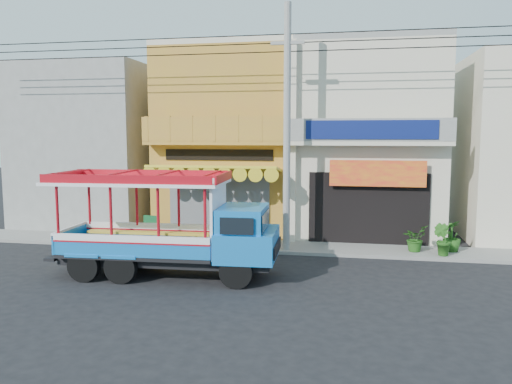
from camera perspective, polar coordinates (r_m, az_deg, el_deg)
ground at (r=15.40m, az=5.68°, el=-9.92°), size 90.00×90.00×0.00m
sidewalk at (r=19.25m, az=6.69°, el=-6.40°), size 30.00×2.00×0.12m
shophouse_left at (r=23.28m, az=-2.43°, el=5.92°), size 6.00×7.50×8.24m
shophouse_right at (r=22.71m, az=12.57°, el=5.75°), size 6.00×6.75×8.24m
party_pilaster at (r=19.70m, az=4.10°, el=5.49°), size 0.35×0.30×8.00m
filler_building_left at (r=25.80m, az=-17.80°, el=4.99°), size 6.00×6.00×7.60m
utility_pole at (r=18.15m, az=4.04°, el=8.66°), size 28.00×0.26×9.00m
songthaew_truck at (r=15.43m, az=-8.42°, el=-4.00°), size 6.99×2.57×3.22m
green_sign at (r=20.78m, az=-11.92°, el=-4.21°), size 0.64×0.41×0.98m
potted_plant_a at (r=19.19m, az=17.70°, el=-5.05°), size 1.12×1.15×0.97m
potted_plant_b at (r=18.85m, az=20.51°, el=-5.12°), size 0.79×0.79×1.13m
potted_plant_c at (r=19.62m, az=21.48°, el=-4.70°), size 0.90×0.90×1.13m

